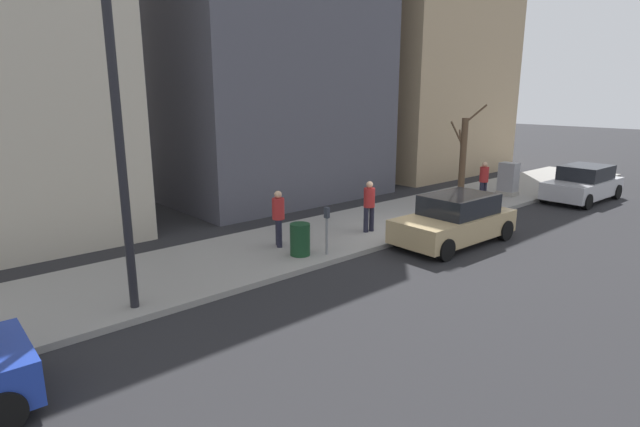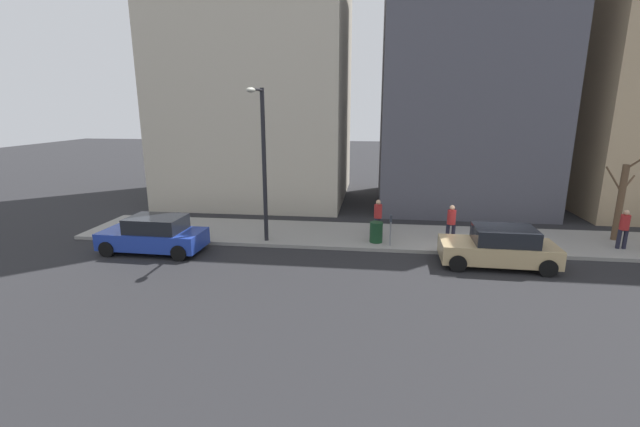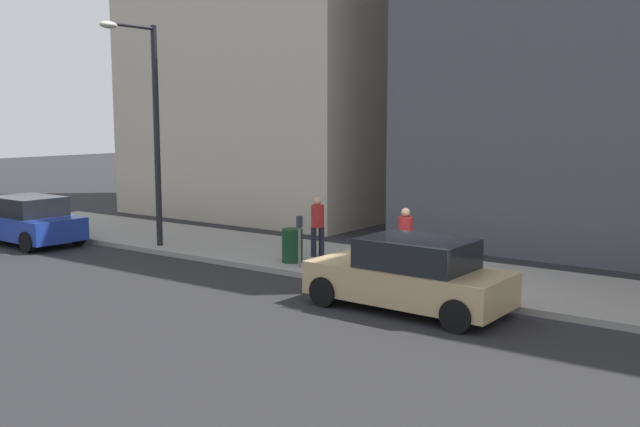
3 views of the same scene
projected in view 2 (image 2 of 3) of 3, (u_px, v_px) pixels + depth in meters
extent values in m
plane|color=#232326|center=(482.00, 256.00, 17.34)|extent=(120.00, 120.00, 0.00)
cube|color=gray|center=(472.00, 240.00, 19.24)|extent=(4.00, 36.00, 0.15)
cube|color=tan|center=(497.00, 251.00, 16.19)|extent=(1.91, 4.25, 0.70)
cube|color=black|center=(504.00, 235.00, 16.00)|extent=(1.66, 2.24, 0.60)
cylinder|color=black|center=(458.00, 263.00, 15.67)|extent=(0.24, 0.65, 0.64)
cylinder|color=black|center=(451.00, 249.00, 17.30)|extent=(0.24, 0.65, 0.64)
cylinder|color=black|center=(548.00, 268.00, 15.20)|extent=(0.24, 0.65, 0.64)
cylinder|color=black|center=(532.00, 252.00, 16.83)|extent=(0.24, 0.65, 0.64)
cube|color=#1E389E|center=(153.00, 239.00, 17.76)|extent=(1.91, 4.25, 0.70)
cube|color=black|center=(156.00, 224.00, 17.57)|extent=(1.66, 2.24, 0.60)
cylinder|color=black|center=(107.00, 249.00, 17.24)|extent=(0.24, 0.65, 0.64)
cylinder|color=black|center=(131.00, 237.00, 18.87)|extent=(0.24, 0.65, 0.64)
cylinder|color=black|center=(179.00, 253.00, 16.78)|extent=(0.24, 0.65, 0.64)
cylinder|color=black|center=(198.00, 240.00, 18.40)|extent=(0.24, 0.65, 0.64)
cylinder|color=slate|center=(390.00, 234.00, 18.06)|extent=(0.07, 0.07, 1.05)
cube|color=#2D333D|center=(391.00, 218.00, 17.90)|extent=(0.14, 0.10, 0.30)
cylinder|color=black|center=(264.00, 167.00, 18.17)|extent=(0.18, 0.18, 6.50)
cylinder|color=black|center=(257.00, 89.00, 16.63)|extent=(1.60, 0.10, 0.10)
ellipsoid|color=beige|center=(251.00, 90.00, 15.88)|extent=(0.56, 0.32, 0.20)
cylinder|color=brown|center=(620.00, 203.00, 18.63)|extent=(0.28, 0.28, 3.35)
cylinder|color=brown|center=(627.00, 185.00, 18.80)|extent=(0.78, 0.91, 0.81)
cylinder|color=brown|center=(614.00, 180.00, 18.55)|extent=(0.32, 0.74, 1.16)
cylinder|color=brown|center=(638.00, 161.00, 17.81)|extent=(0.74, 0.55, 0.83)
cylinder|color=#14381E|center=(376.00, 232.00, 18.59)|extent=(0.56, 0.56, 0.90)
cylinder|color=#1E1E2D|center=(625.00, 239.00, 17.72)|extent=(0.16, 0.16, 0.82)
cylinder|color=#1E1E2D|center=(619.00, 239.00, 17.75)|extent=(0.16, 0.16, 0.82)
cylinder|color=#A52323|center=(625.00, 222.00, 17.56)|extent=(0.36, 0.36, 0.62)
sphere|color=tan|center=(627.00, 212.00, 17.46)|extent=(0.22, 0.22, 0.22)
cylinder|color=#1E1E2D|center=(453.00, 233.00, 18.55)|extent=(0.16, 0.16, 0.82)
cylinder|color=#1E1E2D|center=(447.00, 233.00, 18.60)|extent=(0.16, 0.16, 0.82)
cylinder|color=#A52323|center=(452.00, 217.00, 18.40)|extent=(0.36, 0.36, 0.62)
sphere|color=tan|center=(452.00, 208.00, 18.30)|extent=(0.22, 0.22, 0.22)
cylinder|color=#1E1E2D|center=(376.00, 227.00, 19.52)|extent=(0.16, 0.16, 0.82)
cylinder|color=#1E1E2D|center=(379.00, 226.00, 19.70)|extent=(0.16, 0.16, 0.82)
cylinder|color=#A52323|center=(378.00, 211.00, 19.44)|extent=(0.36, 0.36, 0.62)
sphere|color=tan|center=(378.00, 202.00, 19.33)|extent=(0.22, 0.22, 0.22)
cube|color=#4C4C56|center=(464.00, 66.00, 25.08)|extent=(9.38, 9.38, 16.49)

